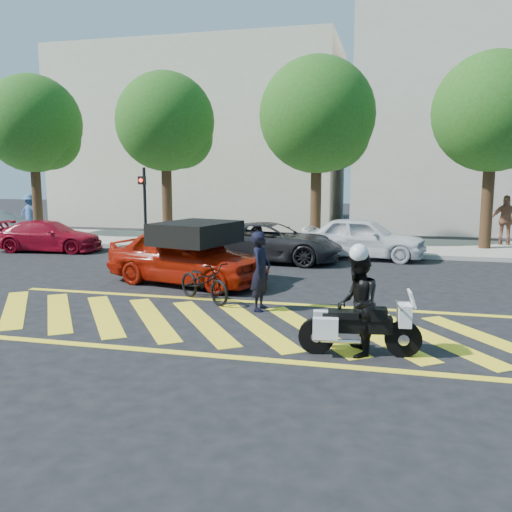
% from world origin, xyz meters
% --- Properties ---
extents(ground, '(90.00, 90.00, 0.00)m').
position_xyz_m(ground, '(0.00, 0.00, 0.00)').
color(ground, black).
rests_on(ground, ground).
extents(sidewalk, '(60.00, 5.00, 0.15)m').
position_xyz_m(sidewalk, '(0.00, 12.00, 0.07)').
color(sidewalk, '#9E998E').
rests_on(sidewalk, ground).
extents(crosswalk, '(12.33, 4.00, 0.01)m').
position_xyz_m(crosswalk, '(-0.04, 0.00, 0.00)').
color(crosswalk, yellow).
rests_on(crosswalk, ground).
extents(building_left, '(16.00, 8.00, 10.00)m').
position_xyz_m(building_left, '(-8.00, 21.00, 5.00)').
color(building_left, beige).
rests_on(building_left, ground).
extents(tree_far_left, '(4.40, 4.40, 7.41)m').
position_xyz_m(tree_far_left, '(-12.87, 12.06, 5.05)').
color(tree_far_left, black).
rests_on(tree_far_left, ground).
extents(tree_left, '(4.20, 4.20, 7.26)m').
position_xyz_m(tree_left, '(-6.37, 12.06, 4.99)').
color(tree_left, black).
rests_on(tree_left, ground).
extents(tree_center, '(4.60, 4.60, 7.56)m').
position_xyz_m(tree_center, '(0.13, 12.06, 5.10)').
color(tree_center, black).
rests_on(tree_center, ground).
extents(tree_right, '(4.40, 4.40, 7.41)m').
position_xyz_m(tree_right, '(6.63, 12.06, 5.05)').
color(tree_right, black).
rests_on(tree_right, ground).
extents(signal_pole, '(0.28, 0.43, 3.20)m').
position_xyz_m(signal_pole, '(-6.50, 9.74, 1.92)').
color(signal_pole, black).
rests_on(signal_pole, ground).
extents(officer_bike, '(0.46, 0.66, 1.73)m').
position_xyz_m(officer_bike, '(0.30, 1.22, 0.87)').
color(officer_bike, black).
rests_on(officer_bike, ground).
extents(bicycle, '(1.84, 1.54, 0.95)m').
position_xyz_m(bicycle, '(-1.16, 1.67, 0.47)').
color(bicycle, black).
rests_on(bicycle, ground).
extents(police_motorcycle, '(2.00, 0.69, 0.88)m').
position_xyz_m(police_motorcycle, '(2.54, -1.27, 0.48)').
color(police_motorcycle, black).
rests_on(police_motorcycle, ground).
extents(officer_moto, '(0.74, 0.90, 1.70)m').
position_xyz_m(officer_moto, '(2.53, -1.27, 0.85)').
color(officer_moto, black).
rests_on(officer_moto, ground).
extents(red_convertible, '(4.79, 2.86, 1.53)m').
position_xyz_m(red_convertible, '(-2.30, 3.50, 0.76)').
color(red_convertible, '#991507').
rests_on(red_convertible, ground).
extents(parked_left, '(4.21, 2.09, 1.18)m').
position_xyz_m(parked_left, '(-9.72, 8.07, 0.59)').
color(parked_left, maroon).
rests_on(parked_left, ground).
extents(parked_mid_left, '(4.89, 2.51, 1.32)m').
position_xyz_m(parked_mid_left, '(-0.90, 7.80, 0.66)').
color(parked_mid_left, black).
rests_on(parked_mid_left, ground).
extents(parked_mid_right, '(4.49, 2.27, 1.46)m').
position_xyz_m(parked_mid_right, '(2.07, 9.20, 0.73)').
color(parked_mid_right, silver).
rests_on(parked_mid_right, ground).
extents(pedestrian_left, '(1.21, 0.71, 1.86)m').
position_xyz_m(pedestrian_left, '(-13.64, 12.35, 1.08)').
color(pedestrian_left, '#39609D').
rests_on(pedestrian_left, sidewalk).
extents(pedestrian_right, '(1.22, 0.68, 1.97)m').
position_xyz_m(pedestrian_right, '(7.44, 13.22, 1.13)').
color(pedestrian_right, brown).
rests_on(pedestrian_right, sidewalk).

